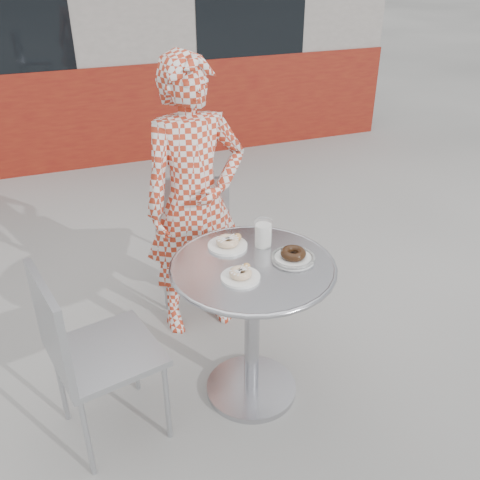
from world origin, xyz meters
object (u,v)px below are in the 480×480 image
object	(u,v)px
chair_left	(109,385)
milk_cup	(263,234)
bistro_table	(252,299)
plate_checker	(293,256)
plate_far	(228,243)
chair_far	(195,257)
plate_near	(241,274)
seated_person	(195,202)

from	to	relation	value
chair_left	milk_cup	distance (m)	1.01
bistro_table	plate_checker	xyz separation A→B (m)	(0.19, -0.02, 0.21)
plate_far	milk_cup	bearing A→B (deg)	-17.92
bistro_table	chair_far	xyz separation A→B (m)	(-0.01, 0.96, -0.31)
bistro_table	chair_left	bearing A→B (deg)	179.98
plate_near	milk_cup	bearing A→B (deg)	48.26
plate_far	plate_near	xyz separation A→B (m)	(-0.04, -0.28, -0.00)
chair_far	plate_checker	world-z (taller)	chair_far
plate_far	seated_person	bearing A→B (deg)	92.39
bistro_table	plate_near	bearing A→B (deg)	-137.69
chair_far	plate_near	bearing A→B (deg)	102.88
seated_person	plate_far	distance (m)	0.48
plate_far	plate_checker	bearing A→B (deg)	-42.52
chair_left	plate_far	world-z (taller)	chair_left
chair_far	chair_left	xyz separation A→B (m)	(-0.71, -0.96, 0.00)
chair_far	seated_person	xyz separation A→B (m)	(-0.06, -0.27, 0.53)
seated_person	plate_far	xyz separation A→B (m)	(0.02, -0.48, -0.01)
plate_near	plate_checker	world-z (taller)	plate_checker
plate_near	milk_cup	distance (m)	0.31
chair_left	bistro_table	bearing A→B (deg)	-102.08
chair_far	seated_person	bearing A→B (deg)	94.73
chair_left	seated_person	distance (m)	1.07
milk_cup	seated_person	bearing A→B (deg)	108.70
bistro_table	plate_far	distance (m)	0.29
chair_left	plate_near	world-z (taller)	chair_left
chair_far	plate_far	world-z (taller)	chair_far
chair_far	plate_far	size ratio (longest dim) A/B	4.76
bistro_table	milk_cup	distance (m)	0.31
bistro_table	milk_cup	size ratio (longest dim) A/B	5.71
bistro_table	chair_far	bearing A→B (deg)	90.46
bistro_table	milk_cup	bearing A→B (deg)	52.27
chair_left	plate_near	bearing A→B (deg)	-109.68
chair_left	chair_far	bearing A→B (deg)	-48.49
plate_far	milk_cup	distance (m)	0.18
plate_far	plate_near	world-z (taller)	plate_far
chair_far	chair_left	size ratio (longest dim) A/B	0.99
chair_far	milk_cup	xyz separation A→B (m)	(0.12, -0.81, 0.56)
chair_left	milk_cup	world-z (taller)	chair_left
bistro_table	chair_left	distance (m)	0.78
chair_far	plate_far	bearing A→B (deg)	104.31
bistro_table	seated_person	bearing A→B (deg)	95.85
bistro_table	chair_left	world-z (taller)	chair_left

